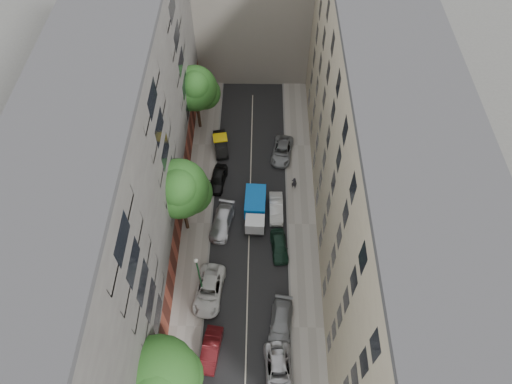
{
  "coord_description": "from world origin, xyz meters",
  "views": [
    {
      "loc": [
        1.04,
        -25.42,
        40.51
      ],
      "look_at": [
        0.7,
        -0.2,
        6.0
      ],
      "focal_mm": 32.0,
      "sensor_mm": 36.0,
      "label": 1
    }
  ],
  "objects_px": {
    "tree_mid": "(180,191)",
    "car_left_1": "(211,350)",
    "car_left_4": "(218,179)",
    "tree_far": "(196,90)",
    "car_left_2": "(209,290)",
    "car_right_1": "(281,323)",
    "car_right_3": "(276,208)",
    "pedestrian": "(294,183)",
    "car_left_5": "(221,144)",
    "car_left_3": "(222,222)",
    "lamp_post": "(199,273)",
    "tree_near": "(159,381)",
    "tarp_truck": "(255,209)",
    "car_right_2": "(279,246)",
    "car_right_4": "(282,151)",
    "car_right_0": "(279,371)"
  },
  "relations": [
    {
      "from": "car_left_4",
      "to": "car_right_4",
      "type": "xyz_separation_m",
      "value": [
        7.2,
        4.23,
        -0.04
      ]
    },
    {
      "from": "pedestrian",
      "to": "tree_far",
      "type": "bearing_deg",
      "value": -18.84
    },
    {
      "from": "car_right_4",
      "to": "car_left_1",
      "type": "bearing_deg",
      "value": -96.84
    },
    {
      "from": "car_left_1",
      "to": "car_right_4",
      "type": "bearing_deg",
      "value": 82.16
    },
    {
      "from": "car_right_2",
      "to": "tree_near",
      "type": "height_order",
      "value": "tree_near"
    },
    {
      "from": "tree_mid",
      "to": "car_left_1",
      "type": "bearing_deg",
      "value": -75.47
    },
    {
      "from": "lamp_post",
      "to": "car_left_5",
      "type": "bearing_deg",
      "value": 88.12
    },
    {
      "from": "car_left_3",
      "to": "lamp_post",
      "type": "relative_size",
      "value": 0.74
    },
    {
      "from": "car_left_1",
      "to": "lamp_post",
      "type": "distance_m",
      "value": 6.63
    },
    {
      "from": "car_left_2",
      "to": "tree_near",
      "type": "distance_m",
      "value": 10.85
    },
    {
      "from": "car_left_2",
      "to": "lamp_post",
      "type": "relative_size",
      "value": 0.83
    },
    {
      "from": "car_right_1",
      "to": "pedestrian",
      "type": "bearing_deg",
      "value": 91.3
    },
    {
      "from": "tree_near",
      "to": "lamp_post",
      "type": "xyz_separation_m",
      "value": [
        1.95,
        9.37,
        -1.57
      ]
    },
    {
      "from": "pedestrian",
      "to": "car_left_1",
      "type": "bearing_deg",
      "value": 87.27
    },
    {
      "from": "car_left_5",
      "to": "pedestrian",
      "type": "height_order",
      "value": "pedestrian"
    },
    {
      "from": "car_right_3",
      "to": "tree_near",
      "type": "xyz_separation_m",
      "value": [
        -8.95,
        -18.7,
        5.06
      ]
    },
    {
      "from": "tree_mid",
      "to": "tree_far",
      "type": "bearing_deg",
      "value": 89.78
    },
    {
      "from": "car_right_2",
      "to": "car_right_3",
      "type": "distance_m",
      "value": 4.57
    },
    {
      "from": "car_left_1",
      "to": "car_left_5",
      "type": "relative_size",
      "value": 0.99
    },
    {
      "from": "car_left_2",
      "to": "car_right_1",
      "type": "xyz_separation_m",
      "value": [
        6.67,
        -3.0,
        -0.06
      ]
    },
    {
      "from": "car_left_2",
      "to": "lamp_post",
      "type": "bearing_deg",
      "value": 179.67
    },
    {
      "from": "car_left_4",
      "to": "car_left_5",
      "type": "relative_size",
      "value": 0.97
    },
    {
      "from": "car_right_1",
      "to": "tree_mid",
      "type": "xyz_separation_m",
      "value": [
        -9.38,
        10.15,
        5.96
      ]
    },
    {
      "from": "car_left_3",
      "to": "car_left_5",
      "type": "distance_m",
      "value": 10.82
    },
    {
      "from": "car_left_2",
      "to": "car_left_3",
      "type": "height_order",
      "value": "car_left_2"
    },
    {
      "from": "car_left_3",
      "to": "car_right_4",
      "type": "relative_size",
      "value": 1.02
    },
    {
      "from": "car_left_1",
      "to": "car_right_4",
      "type": "distance_m",
      "value": 23.84
    },
    {
      "from": "pedestrian",
      "to": "car_left_4",
      "type": "bearing_deg",
      "value": 16.38
    },
    {
      "from": "car_left_4",
      "to": "tree_far",
      "type": "height_order",
      "value": "tree_far"
    },
    {
      "from": "car_left_2",
      "to": "car_left_5",
      "type": "bearing_deg",
      "value": 96.29
    },
    {
      "from": "car_left_1",
      "to": "car_left_5",
      "type": "xyz_separation_m",
      "value": [
        -0.56,
        23.86,
        0.0
      ]
    },
    {
      "from": "car_left_1",
      "to": "car_left_3",
      "type": "xyz_separation_m",
      "value": [
        0.24,
        13.06,
        0.02
      ]
    },
    {
      "from": "tarp_truck",
      "to": "car_right_2",
      "type": "relative_size",
      "value": 1.33
    },
    {
      "from": "tarp_truck",
      "to": "tree_near",
      "type": "distance_m",
      "value": 19.84
    },
    {
      "from": "car_left_2",
      "to": "car_right_0",
      "type": "height_order",
      "value": "car_left_2"
    },
    {
      "from": "car_right_4",
      "to": "tree_near",
      "type": "relative_size",
      "value": 0.53
    },
    {
      "from": "car_right_3",
      "to": "tree_far",
      "type": "height_order",
      "value": "tree_far"
    },
    {
      "from": "car_left_5",
      "to": "pedestrian",
      "type": "xyz_separation_m",
      "value": [
        8.39,
        -5.83,
        0.28
      ]
    },
    {
      "from": "lamp_post",
      "to": "tarp_truck",
      "type": "bearing_deg",
      "value": 61.28
    },
    {
      "from": "car_right_4",
      "to": "car_right_3",
      "type": "bearing_deg",
      "value": -86.36
    },
    {
      "from": "car_right_4",
      "to": "pedestrian",
      "type": "bearing_deg",
      "value": -66.92
    },
    {
      "from": "lamp_post",
      "to": "car_right_1",
      "type": "bearing_deg",
      "value": -22.89
    },
    {
      "from": "car_left_4",
      "to": "car_right_1",
      "type": "distance_m",
      "value": 17.52
    },
    {
      "from": "car_left_4",
      "to": "car_right_0",
      "type": "distance_m",
      "value": 21.38
    },
    {
      "from": "car_left_1",
      "to": "car_left_4",
      "type": "relative_size",
      "value": 1.02
    },
    {
      "from": "car_left_2",
      "to": "car_left_5",
      "type": "xyz_separation_m",
      "value": [
        0.0,
        18.39,
        -0.06
      ]
    },
    {
      "from": "car_right_0",
      "to": "car_right_3",
      "type": "relative_size",
      "value": 1.26
    },
    {
      "from": "car_left_3",
      "to": "car_left_4",
      "type": "relative_size",
      "value": 1.19
    },
    {
      "from": "car_left_5",
      "to": "tree_mid",
      "type": "relative_size",
      "value": 0.43
    },
    {
      "from": "car_left_1",
      "to": "tree_far",
      "type": "xyz_separation_m",
      "value": [
        -3.21,
        27.15,
        5.29
      ]
    }
  ]
}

